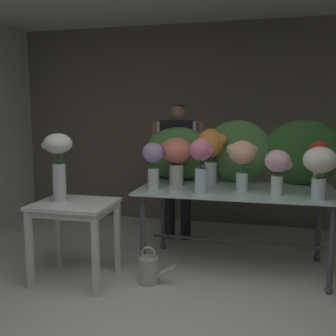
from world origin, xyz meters
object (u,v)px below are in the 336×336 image
Objects in this scene: display_table_glass at (236,201)px; vase_white_roses_tall at (58,158)px; florist at (178,156)px; vase_rosy_roses at (201,159)px; vase_lilac_peonies at (153,160)px; watering_can at (149,270)px; vase_scarlet_lilies at (319,161)px; vase_coral_anemones at (176,155)px; vase_peach_ranunculus at (242,157)px; vase_sunset_carnations at (211,149)px; side_table_white at (75,213)px; vase_ivory_tulips at (320,165)px; vase_blush_dahlias at (278,166)px.

vase_white_roses_tall reaches higher than display_table_glass.
florist reaches higher than vase_rosy_roses.
vase_lilac_peonies is 1.01m from watering_can.
vase_rosy_roses reaches higher than vase_scarlet_lilies.
vase_scarlet_lilies is 0.98× the size of vase_coral_anemones.
vase_coral_anemones reaches higher than vase_peach_ranunculus.
vase_sunset_carnations reaches higher than vase_rosy_roses.
side_table_white is 1.64× the size of vase_lilac_peonies.
vase_rosy_roses is 1.12× the size of vase_lilac_peonies.
vase_blush_dahlias is at bearing 162.07° from vase_ivory_tulips.
vase_ivory_tulips is 2.25m from vase_white_roses_tall.
vase_scarlet_lilies is at bearing -6.38° from vase_sunset_carnations.
florist is at bearing 133.87° from display_table_glass.
watering_can is at bearing -89.22° from florist.
florist is 3.44× the size of vase_peach_ranunculus.
vase_scarlet_lilies is 1.84m from watering_can.
side_table_white reaches higher than watering_can.
vase_white_roses_tall reaches higher than vase_peach_ranunculus.
vase_scarlet_lilies is (0.74, 0.07, 0.39)m from display_table_glass.
watering_can is (-0.45, -0.72, -1.03)m from vase_sunset_carnations.
florist reaches higher than vase_sunset_carnations.
vase_blush_dahlias is 0.90× the size of vase_ivory_tulips.
florist reaches higher than vase_scarlet_lilies.
florist is 2.86× the size of vase_sunset_carnations.
watering_can is at bearing -149.71° from vase_rosy_roses.
display_table_glass is at bearing 14.29° from vase_lilac_peonies.
vase_sunset_carnations is 1.33m from watering_can.
side_table_white is 1.64× the size of vase_ivory_tulips.
display_table_glass is 1.70m from vase_white_roses_tall.
vase_peach_ranunculus is at bearing 29.74° from watering_can.
vase_coral_anemones reaches higher than vase_lilac_peonies.
vase_lilac_peonies is (-0.50, -0.38, -0.08)m from vase_sunset_carnations.
vase_sunset_carnations is 0.43m from vase_peach_ranunculus.
vase_lilac_peonies is 0.94× the size of vase_peach_ranunculus.
vase_scarlet_lilies and vase_peach_ranunculus have the same top height.
vase_sunset_carnations is 1.09m from vase_ivory_tulips.
vase_blush_dahlias is at bearing 12.48° from vase_white_roses_tall.
vase_blush_dahlias reaches higher than display_table_glass.
vase_coral_anemones is at bearing 169.70° from vase_peach_ranunculus.
vase_coral_anemones is 1.37× the size of watering_can.
watering_can is (0.66, 0.09, -0.50)m from side_table_white.
vase_sunset_carnations reaches higher than vase_lilac_peonies.
vase_rosy_roses is 1.41× the size of watering_can.
vase_blush_dahlias is 1.94m from vase_white_roses_tall.
vase_peach_ranunculus is at bearing -166.89° from vase_scarlet_lilies.
vase_sunset_carnations reaches higher than vase_coral_anemones.
vase_peach_ranunculus is (-0.69, -0.16, 0.04)m from vase_scarlet_lilies.
vase_blush_dahlias is 0.66× the size of vase_white_roses_tall.
side_table_white is 1.23m from vase_rosy_roses.
florist is 0.96m from vase_lilac_peonies.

